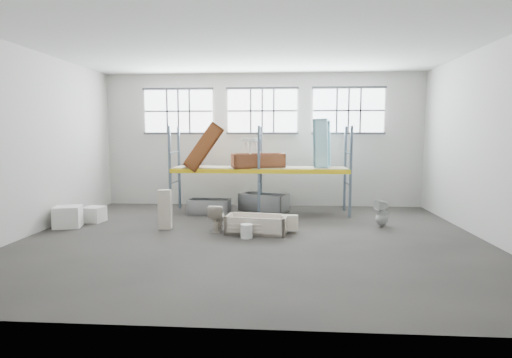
# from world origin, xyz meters

# --- Properties ---
(floor) EXTENTS (12.00, 10.00, 0.10)m
(floor) POSITION_xyz_m (0.00, 0.00, -0.05)
(floor) COLOR #433D39
(floor) RESTS_ON ground
(ceiling) EXTENTS (12.00, 10.00, 0.10)m
(ceiling) POSITION_xyz_m (0.00, 0.00, 5.05)
(ceiling) COLOR silver
(ceiling) RESTS_ON ground
(wall_back) EXTENTS (12.00, 0.10, 5.00)m
(wall_back) POSITION_xyz_m (0.00, 5.05, 2.50)
(wall_back) COLOR #B9B6AC
(wall_back) RESTS_ON ground
(wall_front) EXTENTS (12.00, 0.10, 5.00)m
(wall_front) POSITION_xyz_m (0.00, -5.05, 2.50)
(wall_front) COLOR #9E9B93
(wall_front) RESTS_ON ground
(wall_left) EXTENTS (0.10, 10.00, 5.00)m
(wall_left) POSITION_xyz_m (-6.05, 0.00, 2.50)
(wall_left) COLOR #A9A59C
(wall_left) RESTS_ON ground
(wall_right) EXTENTS (0.10, 10.00, 5.00)m
(wall_right) POSITION_xyz_m (6.05, 0.00, 2.50)
(wall_right) COLOR #A6A29A
(wall_right) RESTS_ON ground
(window_left) EXTENTS (2.60, 0.04, 1.60)m
(window_left) POSITION_xyz_m (-3.20, 4.94, 3.60)
(window_left) COLOR white
(window_left) RESTS_ON wall_back
(window_mid) EXTENTS (2.60, 0.04, 1.60)m
(window_mid) POSITION_xyz_m (0.00, 4.94, 3.60)
(window_mid) COLOR white
(window_mid) RESTS_ON wall_back
(window_right) EXTENTS (2.60, 0.04, 1.60)m
(window_right) POSITION_xyz_m (3.20, 4.94, 3.60)
(window_right) COLOR white
(window_right) RESTS_ON wall_back
(rack_upright_la) EXTENTS (0.08, 0.08, 3.00)m
(rack_upright_la) POSITION_xyz_m (-3.00, 2.90, 1.50)
(rack_upright_la) COLOR slate
(rack_upright_la) RESTS_ON floor
(rack_upright_lb) EXTENTS (0.08, 0.08, 3.00)m
(rack_upright_lb) POSITION_xyz_m (-3.00, 4.10, 1.50)
(rack_upright_lb) COLOR slate
(rack_upright_lb) RESTS_ON floor
(rack_upright_ma) EXTENTS (0.08, 0.08, 3.00)m
(rack_upright_ma) POSITION_xyz_m (0.00, 2.90, 1.50)
(rack_upright_ma) COLOR slate
(rack_upright_ma) RESTS_ON floor
(rack_upright_mb) EXTENTS (0.08, 0.08, 3.00)m
(rack_upright_mb) POSITION_xyz_m (0.00, 4.10, 1.50)
(rack_upright_mb) COLOR slate
(rack_upright_mb) RESTS_ON floor
(rack_upright_ra) EXTENTS (0.08, 0.08, 3.00)m
(rack_upright_ra) POSITION_xyz_m (3.00, 2.90, 1.50)
(rack_upright_ra) COLOR slate
(rack_upright_ra) RESTS_ON floor
(rack_upright_rb) EXTENTS (0.08, 0.08, 3.00)m
(rack_upright_rb) POSITION_xyz_m (3.00, 4.10, 1.50)
(rack_upright_rb) COLOR slate
(rack_upright_rb) RESTS_ON floor
(rack_beam_front) EXTENTS (6.00, 0.10, 0.14)m
(rack_beam_front) POSITION_xyz_m (0.00, 2.90, 1.50)
(rack_beam_front) COLOR yellow
(rack_beam_front) RESTS_ON floor
(rack_beam_back) EXTENTS (6.00, 0.10, 0.14)m
(rack_beam_back) POSITION_xyz_m (0.00, 4.10, 1.50)
(rack_beam_back) COLOR yellow
(rack_beam_back) RESTS_ON floor
(shelf_deck) EXTENTS (5.90, 1.10, 0.03)m
(shelf_deck) POSITION_xyz_m (0.00, 3.50, 1.58)
(shelf_deck) COLOR gray
(shelf_deck) RESTS_ON floor
(wet_patch) EXTENTS (1.80, 1.80, 0.00)m
(wet_patch) POSITION_xyz_m (0.00, 2.70, 0.00)
(wet_patch) COLOR black
(wet_patch) RESTS_ON floor
(bathtub_beige) EXTENTS (1.76, 1.00, 0.49)m
(bathtub_beige) POSITION_xyz_m (0.09, 0.56, 0.25)
(bathtub_beige) COLOR beige
(bathtub_beige) RESTS_ON floor
(cistern_spare) EXTENTS (0.47, 0.26, 0.43)m
(cistern_spare) POSITION_xyz_m (0.99, 0.67, 0.28)
(cistern_spare) COLOR beige
(cistern_spare) RESTS_ON bathtub_beige
(sink_in_tub) EXTENTS (0.48, 0.48, 0.13)m
(sink_in_tub) POSITION_xyz_m (0.60, 0.54, 0.16)
(sink_in_tub) COLOR silver
(sink_in_tub) RESTS_ON bathtub_beige
(toilet_beige) EXTENTS (0.45, 0.76, 0.76)m
(toilet_beige) POSITION_xyz_m (-1.05, 0.76, 0.38)
(toilet_beige) COLOR beige
(toilet_beige) RESTS_ON floor
(cistern_tall) EXTENTS (0.38, 0.26, 1.14)m
(cistern_tall) POSITION_xyz_m (-2.58, 0.86, 0.57)
(cistern_tall) COLOR beige
(cistern_tall) RESTS_ON floor
(toilet_white) EXTENTS (0.47, 0.47, 0.80)m
(toilet_white) POSITION_xyz_m (3.74, 1.62, 0.40)
(toilet_white) COLOR silver
(toilet_white) RESTS_ON floor
(steel_tub_left) EXTENTS (1.45, 0.73, 0.52)m
(steel_tub_left) POSITION_xyz_m (-1.71, 3.07, 0.26)
(steel_tub_left) COLOR #929599
(steel_tub_left) RESTS_ON floor
(steel_tub_right) EXTENTS (1.85, 1.38, 0.62)m
(steel_tub_right) POSITION_xyz_m (0.12, 3.87, 0.31)
(steel_tub_right) COLOR #B3B7BC
(steel_tub_right) RESTS_ON floor
(rust_tub_flat) EXTENTS (1.91, 1.26, 0.49)m
(rust_tub_flat) POSITION_xyz_m (-0.07, 3.43, 1.82)
(rust_tub_flat) COLOR brown
(rust_tub_flat) RESTS_ON shelf_deck
(rust_tub_tilted) EXTENTS (1.54, 1.10, 1.70)m
(rust_tub_tilted) POSITION_xyz_m (-1.93, 3.29, 2.29)
(rust_tub_tilted) COLOR maroon
(rust_tub_tilted) RESTS_ON shelf_deck
(sink_on_shelf) EXTENTS (0.66, 0.54, 0.55)m
(sink_on_shelf) POSITION_xyz_m (-0.31, 3.26, 2.09)
(sink_on_shelf) COLOR silver
(sink_on_shelf) RESTS_ON rust_tub_flat
(blue_tub_upright) EXTENTS (0.71, 0.90, 1.70)m
(blue_tub_upright) POSITION_xyz_m (2.13, 3.64, 2.40)
(blue_tub_upright) COLOR #95D0DD
(blue_tub_upright) RESTS_ON shelf_deck
(bucket) EXTENTS (0.34, 0.34, 0.37)m
(bucket) POSITION_xyz_m (-0.15, -0.01, 0.18)
(bucket) COLOR silver
(bucket) RESTS_ON floor
(carton_near) EXTENTS (0.86, 0.79, 0.62)m
(carton_near) POSITION_xyz_m (-5.50, 0.87, 0.31)
(carton_near) COLOR white
(carton_near) RESTS_ON floor
(carton_far) EXTENTS (0.64, 0.64, 0.47)m
(carton_far) POSITION_xyz_m (-5.08, 1.64, 0.24)
(carton_far) COLOR silver
(carton_far) RESTS_ON floor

